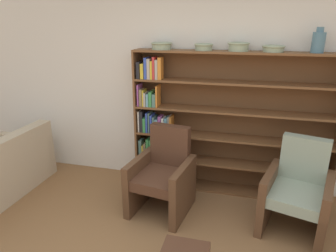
{
  "coord_description": "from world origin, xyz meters",
  "views": [
    {
      "loc": [
        0.56,
        -1.48,
        2.12
      ],
      "look_at": [
        -0.28,
        1.81,
        0.95
      ],
      "focal_mm": 32.0,
      "sensor_mm": 36.0,
      "label": 1
    }
  ],
  "objects_px": {
    "bowl_brass": "(204,46)",
    "vase_tall": "(318,42)",
    "bowl_sage": "(274,48)",
    "bowl_cream": "(239,46)",
    "bowl_slate": "(162,45)",
    "armchair_leather": "(163,176)",
    "bookshelf": "(213,125)",
    "armchair_cushioned": "(297,193)"
  },
  "relations": [
    {
      "from": "bowl_slate",
      "to": "armchair_cushioned",
      "type": "bearing_deg",
      "value": -20.34
    },
    {
      "from": "armchair_leather",
      "to": "bowl_sage",
      "type": "bearing_deg",
      "value": -142.72
    },
    {
      "from": "bowl_slate",
      "to": "armchair_leather",
      "type": "bearing_deg",
      "value": -74.0
    },
    {
      "from": "bowl_sage",
      "to": "armchair_cushioned",
      "type": "xyz_separation_m",
      "value": [
        0.35,
        -0.61,
        -1.43
      ]
    },
    {
      "from": "bookshelf",
      "to": "bowl_sage",
      "type": "xyz_separation_m",
      "value": [
        0.63,
        -0.02,
        0.97
      ]
    },
    {
      "from": "bookshelf",
      "to": "armchair_leather",
      "type": "xyz_separation_m",
      "value": [
        -0.49,
        -0.63,
        -0.47
      ]
    },
    {
      "from": "bowl_sage",
      "to": "armchair_leather",
      "type": "bearing_deg",
      "value": -151.54
    },
    {
      "from": "bowl_cream",
      "to": "armchair_leather",
      "type": "xyz_separation_m",
      "value": [
        -0.74,
        -0.61,
        -1.45
      ]
    },
    {
      "from": "bowl_brass",
      "to": "vase_tall",
      "type": "distance_m",
      "value": 1.24
    },
    {
      "from": "bowl_brass",
      "to": "bowl_sage",
      "type": "height_order",
      "value": "bowl_brass"
    },
    {
      "from": "bookshelf",
      "to": "bowl_cream",
      "type": "distance_m",
      "value": 1.01
    },
    {
      "from": "armchair_cushioned",
      "to": "vase_tall",
      "type": "bearing_deg",
      "value": -83.07
    },
    {
      "from": "bowl_cream",
      "to": "vase_tall",
      "type": "distance_m",
      "value": 0.84
    },
    {
      "from": "armchair_leather",
      "to": "bowl_slate",
      "type": "bearing_deg",
      "value": -65.18
    },
    {
      "from": "bowl_sage",
      "to": "bowl_brass",
      "type": "bearing_deg",
      "value": 180.0
    },
    {
      "from": "bowl_slate",
      "to": "bowl_sage",
      "type": "xyz_separation_m",
      "value": [
        1.3,
        0.0,
        -0.01
      ]
    },
    {
      "from": "bookshelf",
      "to": "bowl_brass",
      "type": "height_order",
      "value": "bowl_brass"
    },
    {
      "from": "bowl_slate",
      "to": "bowl_cream",
      "type": "height_order",
      "value": "bowl_cream"
    },
    {
      "from": "vase_tall",
      "to": "armchair_leather",
      "type": "bearing_deg",
      "value": -158.84
    },
    {
      "from": "vase_tall",
      "to": "bowl_sage",
      "type": "bearing_deg",
      "value": 180.0
    },
    {
      "from": "bowl_brass",
      "to": "armchair_cushioned",
      "type": "bearing_deg",
      "value": -28.34
    },
    {
      "from": "bowl_cream",
      "to": "armchair_cushioned",
      "type": "relative_size",
      "value": 0.26
    },
    {
      "from": "armchair_cushioned",
      "to": "bowl_brass",
      "type": "bearing_deg",
      "value": -12.08
    },
    {
      "from": "bookshelf",
      "to": "vase_tall",
      "type": "distance_m",
      "value": 1.5
    },
    {
      "from": "bowl_slate",
      "to": "bowl_cream",
      "type": "distance_m",
      "value": 0.92
    },
    {
      "from": "bowl_slate",
      "to": "armchair_leather",
      "type": "distance_m",
      "value": 1.57
    },
    {
      "from": "bowl_sage",
      "to": "vase_tall",
      "type": "bearing_deg",
      "value": 0.0
    },
    {
      "from": "bookshelf",
      "to": "bowl_cream",
      "type": "height_order",
      "value": "bowl_cream"
    },
    {
      "from": "bowl_brass",
      "to": "bowl_cream",
      "type": "distance_m",
      "value": 0.4
    },
    {
      "from": "bowl_slate",
      "to": "bowl_brass",
      "type": "bearing_deg",
      "value": 0.0
    },
    {
      "from": "bowl_brass",
      "to": "bowl_cream",
      "type": "relative_size",
      "value": 0.9
    },
    {
      "from": "armchair_cushioned",
      "to": "bowl_cream",
      "type": "bearing_deg",
      "value": -23.56
    },
    {
      "from": "bowl_cream",
      "to": "bowl_sage",
      "type": "relative_size",
      "value": 1.0
    },
    {
      "from": "bowl_cream",
      "to": "bowl_slate",
      "type": "bearing_deg",
      "value": 180.0
    },
    {
      "from": "bowl_cream",
      "to": "armchair_leather",
      "type": "distance_m",
      "value": 1.74
    },
    {
      "from": "bowl_brass",
      "to": "armchair_leather",
      "type": "distance_m",
      "value": 1.6
    },
    {
      "from": "bowl_slate",
      "to": "armchair_cushioned",
      "type": "relative_size",
      "value": 0.27
    },
    {
      "from": "bowl_slate",
      "to": "bowl_cream",
      "type": "relative_size",
      "value": 1.04
    },
    {
      "from": "bowl_cream",
      "to": "armchair_cushioned",
      "type": "height_order",
      "value": "bowl_cream"
    },
    {
      "from": "armchair_leather",
      "to": "armchair_cushioned",
      "type": "bearing_deg",
      "value": -171.24
    },
    {
      "from": "vase_tall",
      "to": "armchair_leather",
      "type": "relative_size",
      "value": 0.27
    },
    {
      "from": "vase_tall",
      "to": "armchair_leather",
      "type": "xyz_separation_m",
      "value": [
        -1.57,
        -0.61,
        -1.51
      ]
    }
  ]
}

